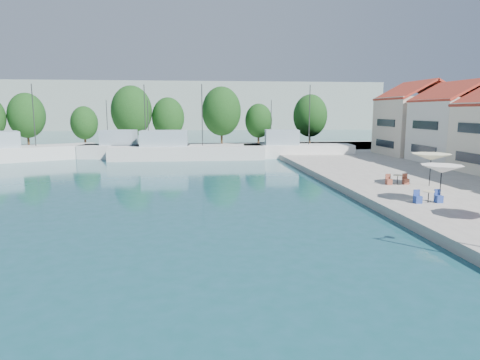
{
  "coord_description": "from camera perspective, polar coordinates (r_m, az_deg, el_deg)",
  "views": [
    {
      "loc": [
        -5.65,
        -2.84,
        6.35
      ],
      "look_at": [
        -2.38,
        26.0,
        1.65
      ],
      "focal_mm": 32.0,
      "sensor_mm": 36.0,
      "label": 1
    }
  ],
  "objects": [
    {
      "name": "umbrella_cream",
      "position": [
        35.92,
        24.13,
        2.83
      ],
      "size": [
        2.98,
        2.98,
        2.51
      ],
      "color": "black",
      "rests_on": "quay_right"
    },
    {
      "name": "cafe_table_02",
      "position": [
        29.49,
        23.81,
        -2.26
      ],
      "size": [
        1.82,
        0.7,
        0.76
      ],
      "color": "black",
      "rests_on": "quay_right"
    },
    {
      "name": "building_05",
      "position": [
        53.77,
        27.22,
        7.03
      ],
      "size": [
        8.4,
        8.8,
        9.7
      ],
      "color": "silver",
      "rests_on": "quay_right"
    },
    {
      "name": "hill_east",
      "position": [
        188.45,
        7.64,
        9.02
      ],
      "size": [
        140.0,
        40.0,
        12.0
      ],
      "primitive_type": "cube",
      "color": "#8F9C92",
      "rests_on": "ground"
    },
    {
      "name": "tree_04",
      "position": [
        73.68,
        -14.26,
        8.89
      ],
      "size": [
        6.68,
        6.68,
        9.89
      ],
      "color": "#3F2B19",
      "rests_on": "quay_far"
    },
    {
      "name": "umbrella_white",
      "position": [
        29.71,
        25.3,
        1.34
      ],
      "size": [
        2.62,
        2.62,
        2.39
      ],
      "color": "black",
      "rests_on": "quay_right"
    },
    {
      "name": "tree_08",
      "position": [
        74.62,
        9.34,
        8.46
      ],
      "size": [
        5.77,
        5.77,
        8.54
      ],
      "color": "#3F2B19",
      "rests_on": "quay_far"
    },
    {
      "name": "trawler_04",
      "position": [
        59.24,
        7.34,
        4.02
      ],
      "size": [
        15.16,
        5.3,
        10.2
      ],
      "rotation": [
        0.0,
        0.0,
        -0.1
      ],
      "color": "white",
      "rests_on": "ground"
    },
    {
      "name": "hill_west",
      "position": [
        164.66,
        -15.19,
        9.46
      ],
      "size": [
        180.0,
        40.0,
        16.0
      ],
      "primitive_type": "cube",
      "color": "#8F9C92",
      "rests_on": "ground"
    },
    {
      "name": "trawler_03",
      "position": [
        57.3,
        -7.54,
        3.84
      ],
      "size": [
        20.12,
        5.44,
        10.2
      ],
      "rotation": [
        0.0,
        0.0,
        -0.01
      ],
      "color": "silver",
      "rests_on": "ground"
    },
    {
      "name": "quay_far",
      "position": [
        70.14,
        -8.39,
        4.16
      ],
      "size": [
        90.0,
        16.0,
        0.6
      ],
      "primitive_type": "cube",
      "color": "gray",
      "rests_on": "ground"
    },
    {
      "name": "tree_03",
      "position": [
        76.02,
        -20.05,
        7.16
      ],
      "size": [
        4.42,
        4.42,
        6.54
      ],
      "color": "#3F2B19",
      "rests_on": "quay_far"
    },
    {
      "name": "trawler_01",
      "position": [
        61.94,
        -27.77,
        3.25
      ],
      "size": [
        19.79,
        13.59,
        10.2
      ],
      "rotation": [
        0.0,
        0.0,
        0.48
      ],
      "color": "silver",
      "rests_on": "ground"
    },
    {
      "name": "tree_02",
      "position": [
        78.46,
        -26.58,
        7.7
      ],
      "size": [
        5.86,
        5.86,
        8.67
      ],
      "color": "#3F2B19",
      "rests_on": "quay_far"
    },
    {
      "name": "tree_05",
      "position": [
        73.57,
        -9.56,
        8.2
      ],
      "size": [
        5.41,
        5.41,
        8.0
      ],
      "color": "#3F2B19",
      "rests_on": "quay_far"
    },
    {
      "name": "tree_06",
      "position": [
        73.57,
        -2.48,
        9.14
      ],
      "size": [
        6.65,
        6.65,
        9.84
      ],
      "color": "#3F2B19",
      "rests_on": "quay_far"
    },
    {
      "name": "tree_07",
      "position": [
        75.16,
        2.5,
        7.9
      ],
      "size": [
        4.74,
        4.74,
        7.02
      ],
      "color": "#3F2B19",
      "rests_on": "quay_far"
    },
    {
      "name": "building_06",
      "position": [
        61.47,
        22.58,
        7.71
      ],
      "size": [
        9.0,
        8.8,
        10.2
      ],
      "color": "beige",
      "rests_on": "quay_right"
    },
    {
      "name": "trawler_02",
      "position": [
        59.92,
        -14.12,
        3.87
      ],
      "size": [
        15.12,
        5.79,
        10.2
      ],
      "rotation": [
        0.0,
        0.0,
        -0.14
      ],
      "color": "silver",
      "rests_on": "ground"
    },
    {
      "name": "cafe_table_03",
      "position": [
        35.92,
        20.24,
        -0.11
      ],
      "size": [
        1.82,
        0.7,
        0.76
      ],
      "color": "black",
      "rests_on": "quay_right"
    }
  ]
}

